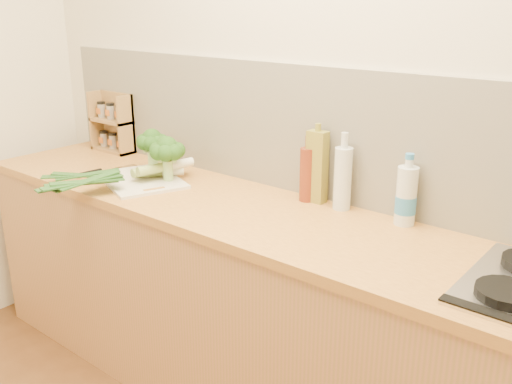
# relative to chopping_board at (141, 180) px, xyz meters

# --- Properties ---
(room_shell) EXTENTS (3.50, 3.50, 3.50)m
(room_shell) POSITION_rel_chopping_board_xyz_m (0.76, 0.33, 0.26)
(room_shell) COLOR beige
(room_shell) RESTS_ON ground
(counter) EXTENTS (3.20, 0.62, 0.90)m
(counter) POSITION_rel_chopping_board_xyz_m (0.76, 0.04, -0.46)
(counter) COLOR #B07449
(counter) RESTS_ON ground
(chopping_board) EXTENTS (0.51, 0.45, 0.01)m
(chopping_board) POSITION_rel_chopping_board_xyz_m (0.00, 0.00, 0.00)
(chopping_board) COLOR white
(chopping_board) RESTS_ON counter
(broccoli_left) EXTENTS (0.15, 0.15, 0.20)m
(broccoli_left) POSITION_rel_chopping_board_xyz_m (-0.05, 0.12, 0.15)
(broccoli_left) COLOR #98BF6F
(broccoli_left) RESTS_ON chopping_board
(broccoli_right) EXTENTS (0.16, 0.16, 0.20)m
(broccoli_right) POSITION_rel_chopping_board_xyz_m (0.11, 0.06, 0.14)
(broccoli_right) COLOR #98BF6F
(broccoli_right) RESTS_ON chopping_board
(leek_front) EXTENTS (0.45, 0.50, 0.04)m
(leek_front) POSITION_rel_chopping_board_xyz_m (-0.05, -0.03, 0.03)
(leek_front) COLOR white
(leek_front) RESTS_ON chopping_board
(leek_mid) EXTENTS (0.22, 0.70, 0.04)m
(leek_mid) POSITION_rel_chopping_board_xyz_m (0.02, -0.05, 0.05)
(leek_mid) COLOR white
(leek_mid) RESTS_ON chopping_board
(leek_back) EXTENTS (0.22, 0.68, 0.04)m
(leek_back) POSITION_rel_chopping_board_xyz_m (0.06, -0.06, 0.07)
(leek_back) COLOR white
(leek_back) RESTS_ON chopping_board
(chefs_knife) EXTENTS (0.06, 0.32, 0.02)m
(chefs_knife) POSITION_rel_chopping_board_xyz_m (-0.26, -0.06, 0.00)
(chefs_knife) COLOR silver
(chefs_knife) RESTS_ON counter
(spice_rack) EXTENTS (0.26, 0.11, 0.32)m
(spice_rack) POSITION_rel_chopping_board_xyz_m (-0.55, 0.28, 0.13)
(spice_rack) COLOR #A57947
(spice_rack) RESTS_ON counter
(oil_tin) EXTENTS (0.08, 0.05, 0.32)m
(oil_tin) POSITION_rel_chopping_board_xyz_m (0.77, 0.27, 0.14)
(oil_tin) COLOR olive
(oil_tin) RESTS_ON counter
(glass_bottle) EXTENTS (0.07, 0.07, 0.31)m
(glass_bottle) POSITION_rel_chopping_board_xyz_m (0.89, 0.27, 0.12)
(glass_bottle) COLOR silver
(glass_bottle) RESTS_ON counter
(amber_bottle) EXTENTS (0.06, 0.06, 0.27)m
(amber_bottle) POSITION_rel_chopping_board_xyz_m (0.73, 0.26, 0.11)
(amber_bottle) COLOR maroon
(amber_bottle) RESTS_ON counter
(water_bottle) EXTENTS (0.08, 0.08, 0.25)m
(water_bottle) POSITION_rel_chopping_board_xyz_m (1.16, 0.27, 0.10)
(water_bottle) COLOR silver
(water_bottle) RESTS_ON counter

